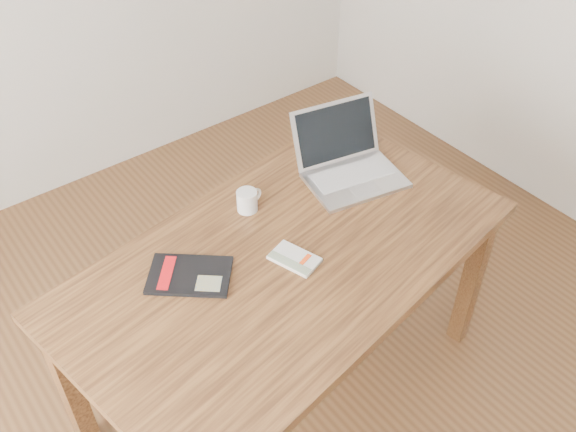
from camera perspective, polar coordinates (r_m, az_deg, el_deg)
room at (r=1.51m, az=-3.04°, el=4.75°), size 4.04×4.04×2.70m
desk at (r=2.20m, az=-0.08°, el=-5.05°), size 1.65×1.11×0.75m
white_guidebook at (r=2.12m, az=0.58°, el=-3.82°), size 0.14×0.18×0.01m
black_guidebook at (r=2.09m, az=-8.75°, el=-5.22°), size 0.31×0.30×0.01m
laptop at (r=2.45m, az=5.37°, el=4.74°), size 0.41×0.40×0.24m
coffee_mug at (r=2.29m, az=-3.61°, el=1.42°), size 0.11×0.07×0.08m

